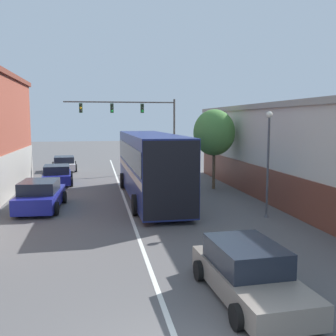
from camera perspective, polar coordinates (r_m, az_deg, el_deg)
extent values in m
cube|color=silver|center=(22.53, -6.33, -4.49)|extent=(0.14, 44.63, 0.01)
cube|color=#9E998E|center=(23.05, -22.89, -1.53)|extent=(0.24, 19.02, 2.55)
cube|color=beige|center=(23.65, 22.49, 2.15)|extent=(7.60, 24.95, 5.39)
cube|color=brown|center=(22.05, 14.06, -2.42)|extent=(0.24, 24.45, 1.89)
cube|color=gray|center=(23.59, 22.78, 8.32)|extent=(7.90, 25.20, 0.30)
cube|color=navy|center=(22.25, -2.64, 0.51)|extent=(2.62, 12.26, 3.47)
cube|color=black|center=(22.19, -2.65, 2.11)|extent=(2.66, 12.02, 1.11)
cube|color=beige|center=(22.28, -2.63, -0.20)|extent=(2.65, 12.14, 0.35)
cube|color=black|center=(16.29, 0.52, -1.85)|extent=(2.41, 0.09, 3.33)
cylinder|color=black|center=(26.04, -6.59, -1.83)|extent=(0.31, 1.00, 1.00)
cylinder|color=black|center=(26.35, -1.13, -1.69)|extent=(0.31, 1.00, 1.00)
cylinder|color=black|center=(18.61, -4.74, -5.34)|extent=(0.31, 1.00, 1.00)
cylinder|color=black|center=(19.04, 2.84, -5.04)|extent=(0.31, 1.00, 1.00)
cube|color=slate|center=(10.45, 11.74, -15.77)|extent=(1.91, 4.38, 0.57)
cube|color=black|center=(10.45, 11.22, -12.24)|extent=(1.67, 2.31, 0.62)
cylinder|color=black|center=(11.36, 4.61, -14.61)|extent=(0.25, 0.57, 0.56)
cylinder|color=black|center=(11.98, 12.92, -13.59)|extent=(0.25, 0.57, 0.56)
cylinder|color=black|center=(9.08, 10.07, -20.49)|extent=(0.25, 0.57, 0.56)
cylinder|color=black|center=(9.85, 20.10, -18.53)|extent=(0.25, 0.57, 0.56)
cube|color=silver|center=(36.26, -14.81, 0.39)|extent=(2.16, 4.51, 0.55)
cube|color=black|center=(35.98, -14.84, 1.21)|extent=(1.85, 2.40, 0.54)
cylinder|color=black|center=(37.63, -16.25, 0.38)|extent=(0.27, 0.68, 0.67)
cylinder|color=black|center=(37.63, -13.36, 0.47)|extent=(0.27, 0.68, 0.67)
cylinder|color=black|center=(34.94, -16.36, -0.11)|extent=(0.27, 0.68, 0.67)
cylinder|color=black|center=(34.93, -13.25, -0.02)|extent=(0.27, 0.68, 0.67)
cube|color=navy|center=(28.56, -15.78, -1.30)|extent=(2.10, 4.16, 0.63)
cube|color=black|center=(28.28, -15.84, -0.17)|extent=(1.83, 2.21, 0.56)
cylinder|color=black|center=(29.87, -17.54, -1.35)|extent=(0.26, 0.64, 0.62)
cylinder|color=black|center=(29.81, -13.88, -1.25)|extent=(0.26, 0.64, 0.62)
cylinder|color=black|center=(27.39, -17.84, -2.09)|extent=(0.26, 0.64, 0.62)
cylinder|color=black|center=(27.33, -13.85, -1.98)|extent=(0.26, 0.64, 0.62)
cube|color=navy|center=(20.77, -17.99, -4.25)|extent=(2.09, 4.54, 0.73)
cube|color=black|center=(20.44, -18.18, -2.57)|extent=(1.82, 2.40, 0.58)
cylinder|color=black|center=(22.33, -19.73, -4.13)|extent=(0.26, 0.65, 0.64)
cylinder|color=black|center=(21.99, -14.85, -4.12)|extent=(0.26, 0.65, 0.64)
cylinder|color=black|center=(19.71, -21.46, -5.64)|extent=(0.26, 0.65, 0.64)
cylinder|color=black|center=(19.32, -15.94, -5.67)|extent=(0.26, 0.65, 0.64)
cylinder|color=#514C47|center=(35.05, 0.91, 4.81)|extent=(0.18, 0.18, 6.30)
cylinder|color=#514C47|center=(34.45, -6.96, 9.47)|extent=(9.50, 0.12, 0.12)
cube|color=#234723|center=(34.60, -3.77, 8.64)|extent=(0.28, 0.24, 0.80)
sphere|color=black|center=(34.46, -3.74, 9.06)|extent=(0.18, 0.18, 0.18)
sphere|color=black|center=(34.45, -3.74, 8.64)|extent=(0.18, 0.18, 0.18)
sphere|color=green|center=(34.44, -3.74, 8.23)|extent=(0.18, 0.18, 0.18)
cube|color=#234723|center=(34.40, -8.14, 8.59)|extent=(0.28, 0.24, 0.80)
sphere|color=black|center=(34.25, -8.14, 9.01)|extent=(0.18, 0.18, 0.18)
sphere|color=black|center=(34.25, -8.13, 8.60)|extent=(0.18, 0.18, 0.18)
sphere|color=green|center=(34.24, -8.13, 8.18)|extent=(0.18, 0.18, 0.18)
cube|color=#234723|center=(34.39, -12.54, 8.50)|extent=(0.28, 0.24, 0.80)
sphere|color=black|center=(34.25, -12.56, 8.92)|extent=(0.18, 0.18, 0.18)
sphere|color=orange|center=(34.24, -12.55, 8.50)|extent=(0.18, 0.18, 0.18)
sphere|color=black|center=(34.23, -12.54, 8.09)|extent=(0.18, 0.18, 0.18)
cone|color=#47474C|center=(18.84, 14.08, -6.62)|extent=(0.26, 0.26, 0.20)
cylinder|color=#47474C|center=(18.46, 14.28, 0.03)|extent=(0.10, 0.10, 4.60)
sphere|color=#EFE5CC|center=(18.33, 14.51, 7.50)|extent=(0.30, 0.30, 0.30)
cylinder|color=brown|center=(25.72, 6.64, -0.23)|extent=(0.20, 0.20, 2.52)
ellipsoid|color=#4C843D|center=(25.53, 6.72, 5.14)|extent=(2.70, 2.43, 2.97)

